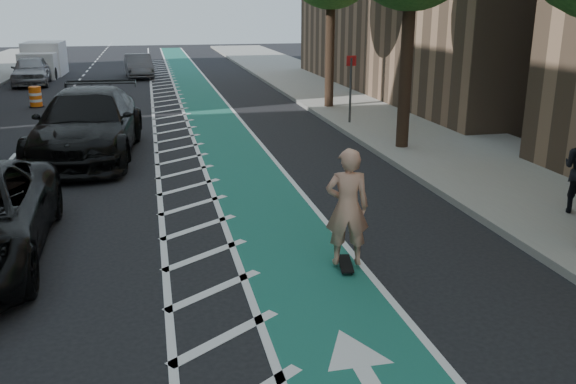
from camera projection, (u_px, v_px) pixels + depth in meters
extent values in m
plane|color=black|center=(112.00, 301.00, 8.93)|extent=(120.00, 120.00, 0.00)
cube|color=#1C6254|center=(228.00, 144.00, 18.88)|extent=(2.00, 90.00, 0.01)
cube|color=silver|center=(179.00, 147.00, 18.57)|extent=(1.40, 90.00, 0.01)
cube|color=gray|center=(423.00, 133.00, 20.23)|extent=(5.00, 90.00, 0.15)
cube|color=gray|center=(353.00, 136.00, 19.71)|extent=(0.12, 90.00, 0.16)
cylinder|color=#382619|center=(406.00, 76.00, 17.40)|extent=(0.36, 0.36, 4.40)
cylinder|color=#382619|center=(327.00, 55.00, 24.86)|extent=(0.36, 0.36, 4.40)
cylinder|color=#4C4C4C|center=(350.00, 93.00, 21.36)|extent=(0.08, 0.08, 2.40)
cube|color=red|center=(351.00, 61.00, 21.04)|extent=(0.35, 0.02, 0.35)
cube|color=black|center=(346.00, 264.00, 10.01)|extent=(0.34, 0.74, 0.03)
cylinder|color=black|center=(340.00, 261.00, 10.26)|extent=(0.04, 0.06, 0.06)
cylinder|color=black|center=(348.00, 261.00, 10.26)|extent=(0.04, 0.06, 0.06)
cylinder|color=black|center=(343.00, 273.00, 9.80)|extent=(0.04, 0.06, 0.06)
cylinder|color=black|center=(352.00, 273.00, 9.80)|extent=(0.04, 0.06, 0.06)
imported|color=tan|center=(347.00, 207.00, 9.72)|extent=(0.78, 0.59, 1.93)
imported|color=black|center=(88.00, 124.00, 17.14)|extent=(3.11, 6.64, 1.87)
imported|color=gray|center=(31.00, 70.00, 32.74)|extent=(2.18, 4.68, 1.55)
imported|color=#515156|center=(139.00, 66.00, 36.07)|extent=(1.80, 4.24, 1.36)
cube|color=silver|center=(45.00, 58.00, 37.38)|extent=(2.26, 3.22, 1.98)
cube|color=silver|center=(38.00, 66.00, 35.23)|extent=(2.02, 1.63, 1.48)
cylinder|color=black|center=(21.00, 74.00, 34.81)|extent=(0.27, 0.70, 0.69)
cylinder|color=black|center=(54.00, 74.00, 35.14)|extent=(0.27, 0.70, 0.69)
cylinder|color=black|center=(34.00, 68.00, 38.15)|extent=(0.27, 0.70, 0.69)
cylinder|color=black|center=(63.00, 68.00, 38.48)|extent=(0.27, 0.70, 0.69)
cylinder|color=#FF5D0D|center=(1.00, 208.00, 11.71)|extent=(0.49, 0.49, 0.85)
cylinder|color=silver|center=(2.00, 214.00, 11.75)|extent=(0.50, 0.50, 0.11)
cylinder|color=silver|center=(0.00, 201.00, 11.67)|extent=(0.50, 0.50, 0.11)
cylinder|color=black|center=(4.00, 227.00, 11.83)|extent=(0.62, 0.62, 0.04)
cylinder|color=#F0600C|center=(62.00, 143.00, 17.29)|extent=(0.47, 0.47, 0.81)
cylinder|color=silver|center=(62.00, 147.00, 17.33)|extent=(0.48, 0.48, 0.11)
cylinder|color=silver|center=(62.00, 139.00, 17.26)|extent=(0.48, 0.48, 0.11)
cylinder|color=black|center=(63.00, 156.00, 17.41)|extent=(0.60, 0.60, 0.04)
cylinder|color=#FF640D|center=(36.00, 97.00, 25.68)|extent=(0.50, 0.50, 0.86)
cylinder|color=silver|center=(36.00, 100.00, 25.72)|extent=(0.51, 0.51, 0.11)
cylinder|color=silver|center=(35.00, 94.00, 25.64)|extent=(0.51, 0.51, 0.11)
cylinder|color=black|center=(37.00, 107.00, 25.80)|extent=(0.63, 0.63, 0.04)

